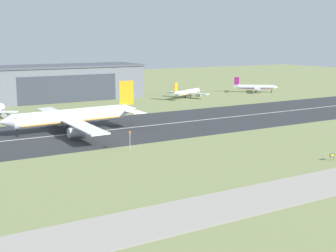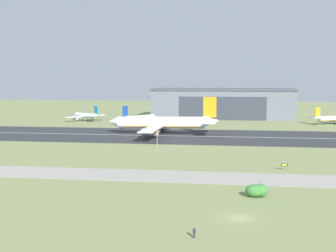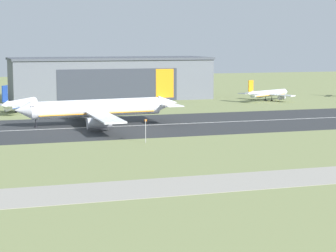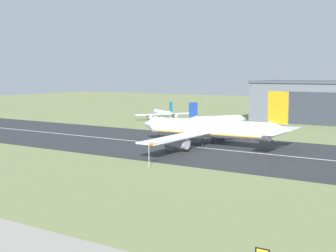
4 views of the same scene
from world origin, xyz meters
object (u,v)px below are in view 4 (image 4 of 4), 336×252
(airplane_landing, at_px, (210,129))
(airplane_parked_east, at_px, (218,120))
(airplane_parked_centre, at_px, (163,113))
(runway_sign, at_px, (262,252))
(windsock_pole, at_px, (154,145))

(airplane_landing, height_order, airplane_parked_east, airplane_landing)
(airplane_parked_east, bearing_deg, airplane_landing, -66.14)
(airplane_parked_centre, relative_size, runway_sign, 13.07)
(airplane_landing, distance_m, windsock_pole, 33.62)
(airplane_parked_centre, xyz_separation_m, runway_sign, (91.45, -119.21, -1.68))
(airplane_landing, bearing_deg, runway_sign, -58.18)
(windsock_pole, bearing_deg, airplane_parked_east, 106.63)
(airplane_landing, xyz_separation_m, runway_sign, (42.16, -67.94, -3.42))
(airplane_parked_centre, bearing_deg, windsock_pole, -57.63)
(airplane_landing, relative_size, windsock_pole, 10.39)
(airplane_parked_east, xyz_separation_m, runway_sign, (59.45, -107.03, -1.57))
(airplane_landing, height_order, windsock_pole, airplane_landing)
(airplane_landing, bearing_deg, windsock_pole, -82.57)
(airplane_parked_centre, height_order, airplane_parked_east, airplane_parked_east)
(airplane_landing, relative_size, airplane_parked_east, 2.31)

